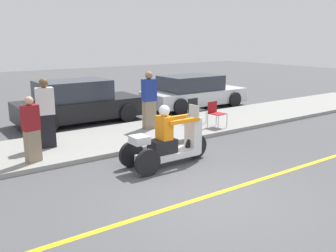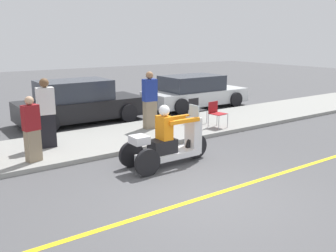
% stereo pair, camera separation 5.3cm
% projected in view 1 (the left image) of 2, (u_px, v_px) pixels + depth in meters
% --- Properties ---
extents(ground_plane, '(60.00, 60.00, 0.00)m').
position_uv_depth(ground_plane, '(207.00, 197.00, 7.15)').
color(ground_plane, '#4C4C4F').
extents(lane_stripe, '(24.00, 0.12, 0.01)m').
position_uv_depth(lane_stripe, '(224.00, 191.00, 7.40)').
color(lane_stripe, gold).
rests_on(lane_stripe, ground).
extents(sidewalk_strip, '(28.00, 2.80, 0.12)m').
position_uv_depth(sidewalk_strip, '(102.00, 141.00, 10.79)').
color(sidewalk_strip, gray).
rests_on(sidewalk_strip, ground).
extents(motorcycle_trike, '(2.26, 0.82, 1.46)m').
position_uv_depth(motorcycle_trike, '(168.00, 144.00, 8.82)').
color(motorcycle_trike, black).
rests_on(motorcycle_trike, ground).
extents(spectator_mid_group, '(0.41, 0.29, 1.55)m').
position_uv_depth(spectator_mid_group, '(31.00, 131.00, 8.64)').
color(spectator_mid_group, gray).
rests_on(spectator_mid_group, sidewalk_strip).
extents(spectator_near_curb, '(0.45, 0.29, 1.81)m').
position_uv_depth(spectator_near_curb, '(149.00, 101.00, 11.82)').
color(spectator_near_curb, gray).
rests_on(spectator_near_curb, sidewalk_strip).
extents(spectator_with_child, '(0.46, 0.30, 1.83)m').
position_uv_depth(spectator_with_child, '(46.00, 115.00, 9.75)').
color(spectator_with_child, black).
rests_on(spectator_with_child, sidewalk_strip).
extents(folding_chair_set_back, '(0.49, 0.49, 0.82)m').
position_uv_depth(folding_chair_set_back, '(195.00, 108.00, 12.71)').
color(folding_chair_set_back, '#A5A8AD').
rests_on(folding_chair_set_back, sidewalk_strip).
extents(folding_chair_curbside, '(0.52, 0.52, 0.82)m').
position_uv_depth(folding_chair_curbside, '(215.00, 112.00, 12.08)').
color(folding_chair_curbside, '#A5A8AD').
rests_on(folding_chair_curbside, sidewalk_strip).
extents(parked_car_lot_far, '(4.39, 2.00, 1.51)m').
position_uv_depth(parked_car_lot_far, '(78.00, 103.00, 13.17)').
color(parked_car_lot_far, black).
rests_on(parked_car_lot_far, ground).
extents(parked_car_lot_right, '(4.55, 2.04, 1.39)m').
position_uv_depth(parked_car_lot_right, '(193.00, 92.00, 16.06)').
color(parked_car_lot_right, silver).
rests_on(parked_car_lot_right, ground).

